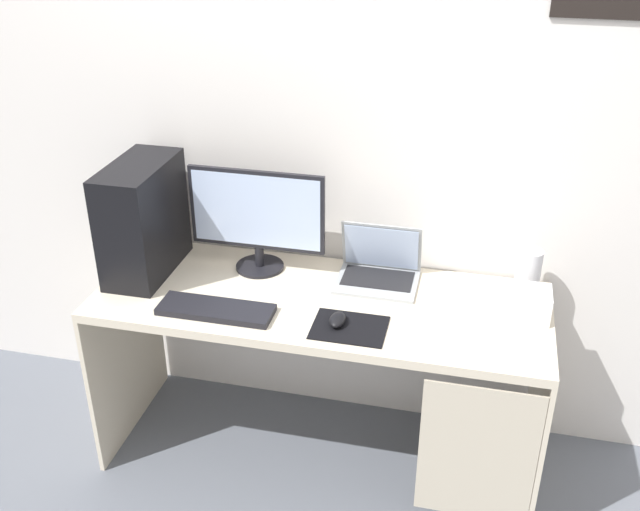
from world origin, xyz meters
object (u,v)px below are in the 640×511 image
Objects in this scene: laptop at (378,270)px; projector at (522,302)px; mouse_left at (337,320)px; monitor at (257,218)px; keyboard at (216,310)px; speaker at (528,272)px; pc_tower at (143,219)px.

laptop is 1.56× the size of projector.
mouse_left is (-0.63, -0.22, -0.03)m from projector.
mouse_left is (-0.09, -0.35, -0.02)m from laptop.
monitor reaches higher than laptop.
keyboard is (-1.07, -0.24, -0.04)m from projector.
speaker is (1.04, 0.05, -0.13)m from monitor.
laptop reaches higher than keyboard.
monitor is 2.69× the size of projector.
laptop is 3.25× the size of mouse_left.
projector is (1.45, -0.01, -0.17)m from pc_tower.
projector is at bearing -6.26° from monitor.
mouse_left is (-0.65, -0.38, -0.07)m from speaker.
speaker is (0.56, 0.03, 0.05)m from laptop.
projector is at bearing -97.13° from speaker.
monitor reaches higher than projector.
pc_tower is 1.43× the size of laptop.
laptop is at bearing 2.40° from monitor.
speaker is 1.16m from keyboard.
projector is 1.10m from keyboard.
laptop is at bearing -177.09° from speaker.
keyboard is (0.37, -0.24, -0.21)m from pc_tower.
monitor is 2.96× the size of speaker.
pc_tower reaches higher than monitor.
pc_tower is at bearing 164.81° from mouse_left.
monitor is 1.04m from projector.
monitor is (0.43, 0.11, 0.00)m from pc_tower.
mouse_left is at bearing -160.88° from projector.
pc_tower is 0.44m from monitor.
projector is at bearing 12.48° from keyboard.
laptop is at bearing 7.92° from pc_tower.
projector is at bearing 19.12° from mouse_left.
monitor is 1.05m from speaker.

